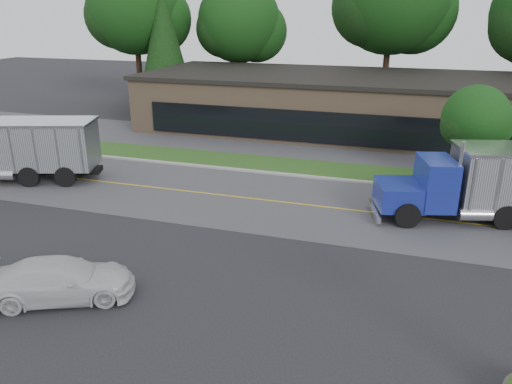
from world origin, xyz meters
The scene contains 15 objects.
ground centered at (0.00, 0.00, 0.00)m, with size 140.00×140.00×0.00m, color #2D2D31.
road centered at (0.00, 9.00, 0.00)m, with size 60.00×8.00×0.02m, color #58585D.
center_line centered at (0.00, 9.00, 0.00)m, with size 60.00×0.12×0.01m, color gold.
curb centered at (0.00, 13.20, 0.00)m, with size 60.00×0.30×0.12m, color #9E9E99.
grass_verge centered at (0.00, 15.00, 0.00)m, with size 60.00×3.40×0.03m, color #32531C.
far_parking centered at (0.00, 20.00, 0.00)m, with size 60.00×7.00×0.02m, color #58585D.
strip_mall centered at (2.00, 26.00, 2.00)m, with size 32.00×12.00×4.00m, color #95765B.
tree_far_a centered at (-19.85, 32.12, 8.83)m, with size 9.69×9.12×13.83m.
tree_far_b centered at (-9.87, 34.10, 7.59)m, with size 8.34×7.85×11.90m.
tree_far_c centered at (4.16, 34.13, 9.67)m, with size 10.62×10.00×15.15m.
evergreen_left centered at (-16.00, 30.00, 6.39)m, with size 5.11×5.11×11.62m.
tree_verge centered at (10.06, 15.04, 3.41)m, with size 3.76×3.54×5.37m.
dump_truck_red centered at (-13.58, 8.02, 1.81)m, with size 9.58×5.23×3.36m.
dump_truck_blue centered at (10.17, 9.78, 1.81)m, with size 8.71×4.60×3.36m.
rally_car centered at (-3.67, -1.66, 0.69)m, with size 1.93×4.74×1.37m, color silver.
Camera 1 is at (6.81, -13.41, 9.06)m, focal length 35.00 mm.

